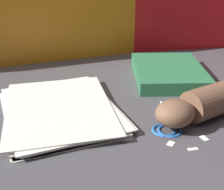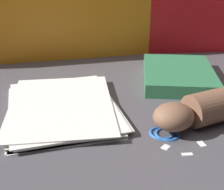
% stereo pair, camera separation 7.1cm
% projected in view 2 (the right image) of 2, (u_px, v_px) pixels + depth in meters
% --- Properties ---
extents(ground_plane, '(6.00, 6.00, 0.00)m').
position_uv_depth(ground_plane, '(119.00, 111.00, 0.77)').
color(ground_plane, '#4C494F').
extents(backdrop_panel_left, '(0.85, 0.04, 0.39)m').
position_uv_depth(backdrop_panel_left, '(0.00, 5.00, 1.01)').
color(backdrop_panel_left, '#2833D1').
rests_on(backdrop_panel_left, ground_plane).
extents(backdrop_panel_center, '(0.64, 0.04, 0.38)m').
position_uv_depth(backdrop_panel_center, '(82.00, 5.00, 1.06)').
color(backdrop_panel_center, orange).
rests_on(backdrop_panel_center, ground_plane).
extents(paper_stack, '(0.29, 0.35, 0.02)m').
position_uv_depth(paper_stack, '(62.00, 107.00, 0.77)').
color(paper_stack, white).
rests_on(paper_stack, ground_plane).
extents(book_closed, '(0.27, 0.31, 0.04)m').
position_uv_depth(book_closed, '(178.00, 74.00, 0.94)').
color(book_closed, '#2D7247').
rests_on(book_closed, ground_plane).
extents(scissors, '(0.14, 0.17, 0.01)m').
position_uv_depth(scissors, '(167.00, 127.00, 0.69)').
color(scissors, silver).
rests_on(scissors, ground_plane).
extents(hand_forearm, '(0.30, 0.15, 0.08)m').
position_uv_depth(hand_forearm, '(212.00, 107.00, 0.71)').
color(hand_forearm, brown).
rests_on(hand_forearm, ground_plane).
extents(paper_scrap_near, '(0.02, 0.02, 0.00)m').
position_uv_depth(paper_scrap_near, '(166.00, 147.00, 0.63)').
color(paper_scrap_near, white).
rests_on(paper_scrap_near, ground_plane).
extents(paper_scrap_mid, '(0.02, 0.01, 0.00)m').
position_uv_depth(paper_scrap_mid, '(187.00, 154.00, 0.61)').
color(paper_scrap_mid, white).
rests_on(paper_scrap_mid, ground_plane).
extents(paper_scrap_far, '(0.01, 0.02, 0.00)m').
position_uv_depth(paper_scrap_far, '(202.00, 144.00, 0.64)').
color(paper_scrap_far, white).
rests_on(paper_scrap_far, ground_plane).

